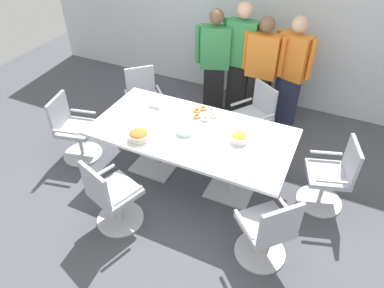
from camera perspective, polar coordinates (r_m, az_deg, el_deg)
name	(u,v)px	position (r m, az deg, el deg)	size (l,w,h in m)	color
ground_plane	(192,177)	(4.69, 0.00, -5.31)	(10.00, 10.00, 0.01)	#4C4F56
back_wall	(257,16)	(5.95, 10.54, 19.82)	(8.00, 0.10, 2.80)	silver
conference_table	(192,139)	(4.28, 0.00, 0.79)	(2.40, 1.20, 0.75)	silver
office_chair_0	(144,102)	(5.46, -7.82, 6.81)	(0.76, 0.76, 0.91)	silver
office_chair_1	(74,131)	(5.04, -18.62, 1.96)	(0.65, 0.65, 0.91)	silver
office_chair_2	(112,198)	(3.96, -12.87, -8.52)	(0.68, 0.68, 0.91)	silver
office_chair_3	(267,232)	(3.65, 12.08, -13.85)	(0.76, 0.76, 0.91)	silver
office_chair_4	(331,178)	(4.39, 21.63, -5.17)	(0.68, 0.68, 0.91)	silver
office_chair_5	(254,119)	(5.09, 9.99, 3.99)	(0.75, 0.75, 0.91)	silver
person_standing_0	(215,63)	(5.54, 3.72, 13.06)	(0.60, 0.36, 1.68)	black
person_standing_1	(240,59)	(5.53, 7.88, 13.44)	(0.61, 0.23, 1.79)	black
person_standing_2	(261,71)	(5.38, 11.16, 11.50)	(0.61, 0.23, 1.67)	black
person_standing_3	(291,73)	(5.39, 15.70, 11.07)	(0.61, 0.34, 1.70)	#232842
snack_bowl_pretzels	(139,135)	(4.09, -8.65, 1.45)	(0.24, 0.24, 0.12)	beige
snack_bowl_chips_yellow	(239,138)	(4.04, 7.66, 1.04)	(0.19, 0.19, 0.12)	white
donut_platter	(204,114)	(4.48, 2.03, 4.96)	(0.35, 0.33, 0.04)	white
plate_stack	(185,131)	(4.15, -1.22, 2.06)	(0.20, 0.20, 0.05)	white
napkin_pile	(157,103)	(4.69, -5.69, 6.65)	(0.18, 0.18, 0.07)	white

